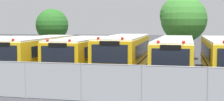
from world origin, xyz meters
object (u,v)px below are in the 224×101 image
Objects in this scene: school_bus_3 at (80,53)px; tree_2 at (182,18)px; school_bus_4 at (125,53)px; school_bus_5 at (175,55)px; school_bus_2 at (38,52)px; traffic_cone at (106,89)px; tree_1 at (53,25)px.

tree_2 is (7.25, 9.93, 2.72)m from school_bus_3.
school_bus_5 is at bearing 178.41° from school_bus_4.
school_bus_2 is 3.33m from school_bus_3.
school_bus_5 is at bearing 66.47° from traffic_cone.
tree_1 is at bearing -38.37° from school_bus_5.
tree_2 reaches higher than school_bus_4.
traffic_cone is (3.73, -7.37, -1.05)m from school_bus_3.
school_bus_3 is (3.33, -0.08, -0.02)m from school_bus_2.
school_bus_4 is 15.69× the size of traffic_cone.
school_bus_4 is 1.96× the size of tree_1.
school_bus_3 is 1.82× the size of tree_1.
traffic_cone is at bearing -101.51° from tree_2.
school_bus_4 is (3.36, -0.08, 0.09)m from school_bus_3.
school_bus_5 reaches higher than traffic_cone.
school_bus_3 is at bearing -1.87° from school_bus_4.
traffic_cone is (-3.52, -17.29, -3.78)m from tree_2.
tree_2 is 18.05m from traffic_cone.
tree_1 reaches higher than school_bus_5.
school_bus_5 is (10.20, -0.23, 0.01)m from school_bus_2.
school_bus_5 is 17.66m from tree_1.
school_bus_5 is 7.94m from traffic_cone.
school_bus_4 reaches higher than traffic_cone.
school_bus_2 reaches higher than school_bus_3.
school_bus_3 is at bearing -58.67° from tree_1.
school_bus_4 is 11.06m from tree_2.
school_bus_4 is (6.69, -0.16, 0.07)m from school_bus_2.
school_bus_4 reaches higher than school_bus_3.
school_bus_5 is 10.44m from tree_2.
school_bus_3 reaches higher than traffic_cone.
tree_1 is at bearing -74.28° from school_bus_2.
school_bus_4 is at bearing -0.11° from school_bus_5.
school_bus_2 is at bearing -137.05° from tree_2.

